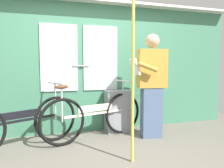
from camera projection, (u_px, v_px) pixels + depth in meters
The scene contains 7 objects.
ground_plane at pixel (114, 162), 2.63m from camera, with size 6.43×4.23×0.04m, color #666056.
train_door_wall at pixel (91, 64), 3.78m from camera, with size 5.43×0.28×2.23m.
bicycle_near_door at pixel (20, 123), 2.94m from camera, with size 1.57×0.84×0.89m.
bicycle_leaning_behind at pixel (95, 116), 3.37m from camera, with size 1.70×0.64×0.90m.
passenger_reading_newspaper at pixel (151, 84), 3.43m from camera, with size 0.59×0.51×1.63m.
trash_bin_by_wall at pixel (118, 111), 3.77m from camera, with size 0.43×0.28×0.72m, color gray.
handrail_pole at pixel (133, 70), 2.51m from camera, with size 0.04×0.04×2.19m, color #C6C14C.
Camera 1 is at (-0.78, -2.42, 1.15)m, focal length 34.94 mm.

